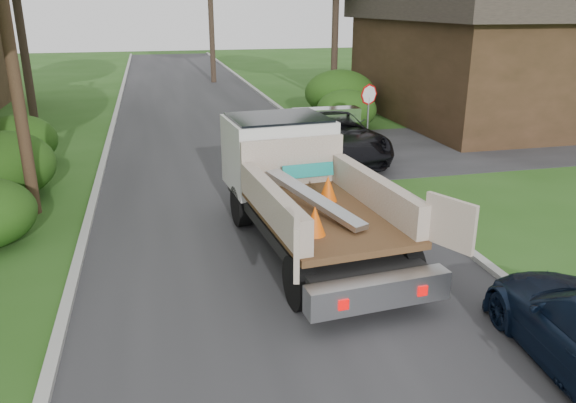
% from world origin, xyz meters
% --- Properties ---
extents(ground, '(120.00, 120.00, 0.00)m').
position_xyz_m(ground, '(0.00, 0.00, 0.00)').
color(ground, '#244D16').
rests_on(ground, ground).
extents(road, '(8.00, 90.00, 0.02)m').
position_xyz_m(road, '(0.00, 10.00, 0.00)').
color(road, '#28282B').
rests_on(road, ground).
extents(side_street, '(16.00, 7.00, 0.02)m').
position_xyz_m(side_street, '(12.00, 9.00, 0.01)').
color(side_street, '#28282B').
rests_on(side_street, ground).
extents(curb_left, '(0.20, 90.00, 0.12)m').
position_xyz_m(curb_left, '(-4.10, 10.00, 0.06)').
color(curb_left, '#9E9E99').
rests_on(curb_left, ground).
extents(curb_right, '(0.20, 90.00, 0.12)m').
position_xyz_m(curb_right, '(4.10, 10.00, 0.06)').
color(curb_right, '#9E9E99').
rests_on(curb_right, ground).
extents(stop_sign, '(0.71, 0.32, 2.48)m').
position_xyz_m(stop_sign, '(5.20, 9.00, 1.78)').
color(stop_sign, slate).
rests_on(stop_sign, ground).
extents(utility_pole, '(2.42, 1.25, 10.00)m').
position_xyz_m(utility_pole, '(-5.48, 4.98, 5.17)').
color(utility_pole, '#382619').
rests_on(utility_pole, ground).
extents(house_right, '(9.72, 12.96, 6.20)m').
position_xyz_m(house_right, '(13.00, 14.00, 3.16)').
color(house_right, '#332414').
rests_on(house_right, ground).
extents(hedge_left_b, '(2.86, 2.86, 1.87)m').
position_xyz_m(hedge_left_b, '(-6.50, 6.50, 0.94)').
color(hedge_left_b, '#193B0D').
rests_on(hedge_left_b, ground).
extents(hedge_left_c, '(2.60, 2.60, 1.70)m').
position_xyz_m(hedge_left_c, '(-6.80, 10.00, 0.85)').
color(hedge_left_c, '#193B0D').
rests_on(hedge_left_c, ground).
extents(hedge_right_a, '(2.60, 2.60, 1.70)m').
position_xyz_m(hedge_right_a, '(5.80, 13.00, 0.85)').
color(hedge_right_a, '#193B0D').
rests_on(hedge_right_a, ground).
extents(hedge_right_b, '(3.38, 3.38, 2.21)m').
position_xyz_m(hedge_right_b, '(6.50, 16.00, 1.10)').
color(hedge_right_b, '#193B0D').
rests_on(hedge_right_b, ground).
extents(flatbed_truck, '(3.38, 7.00, 2.57)m').
position_xyz_m(flatbed_truck, '(0.71, 2.06, 1.40)').
color(flatbed_truck, black).
rests_on(flatbed_truck, ground).
extents(black_pickup, '(3.07, 6.11, 1.66)m').
position_xyz_m(black_pickup, '(3.60, 8.50, 0.83)').
color(black_pickup, black).
rests_on(black_pickup, ground).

